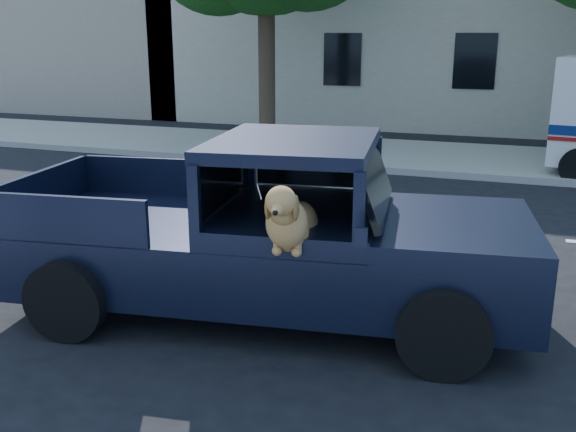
{
  "coord_description": "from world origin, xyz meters",
  "views": [
    {
      "loc": [
        2.39,
        -6.47,
        2.94
      ],
      "look_at": [
        0.34,
        -0.79,
        1.23
      ],
      "focal_mm": 40.0,
      "sensor_mm": 36.0,
      "label": 1
    }
  ],
  "objects": [
    {
      "name": "far_sidewalk",
      "position": [
        0.0,
        9.2,
        0.07
      ],
      "size": [
        60.0,
        4.0,
        0.15
      ],
      "primitive_type": "cube",
      "color": "gray",
      "rests_on": "ground"
    },
    {
      "name": "building_left",
      "position": [
        -15.0,
        16.5,
        4.0
      ],
      "size": [
        12.0,
        6.0,
        8.0
      ],
      "primitive_type": "cube",
      "color": "tan",
      "rests_on": "ground"
    },
    {
      "name": "pickup_truck",
      "position": [
        -0.09,
        -0.43,
        0.65
      ],
      "size": [
        5.62,
        3.0,
        1.93
      ],
      "rotation": [
        0.0,
        0.0,
        0.14
      ],
      "color": "black",
      "rests_on": "ground"
    },
    {
      "name": "lane_stripes",
      "position": [
        2.0,
        3.4,
        0.01
      ],
      "size": [
        21.6,
        0.14,
        0.01
      ],
      "primitive_type": null,
      "color": "silver",
      "rests_on": "ground"
    },
    {
      "name": "ground",
      "position": [
        0.0,
        0.0,
        0.0
      ],
      "size": [
        120.0,
        120.0,
        0.0
      ],
      "primitive_type": "plane",
      "color": "black",
      "rests_on": "ground"
    }
  ]
}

